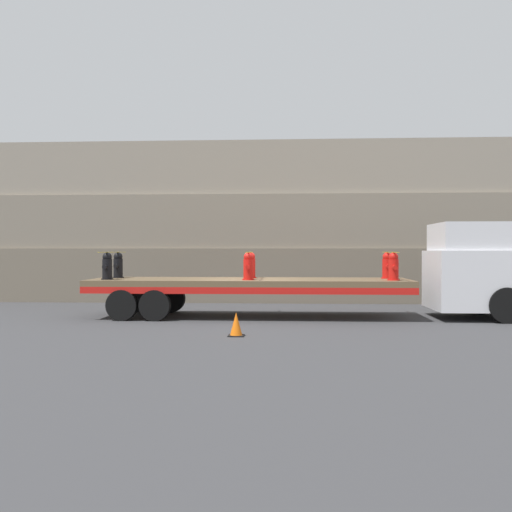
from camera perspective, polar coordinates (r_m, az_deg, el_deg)
ground_plane at (r=18.04m, az=-0.65°, el=-6.10°), size 120.00×120.00×0.00m
rock_cliff at (r=24.15m, az=0.37°, el=3.33°), size 60.00×3.30×6.53m
truck_cab at (r=18.81m, az=21.32°, el=-1.38°), size 2.74×2.60×2.93m
flatbed_trailer at (r=18.00m, az=-2.40°, el=-2.98°), size 9.96×2.65×1.19m
fire_hydrant_black_near_0 at (r=18.21m, az=-14.66°, el=-1.01°), size 0.37×0.61×0.84m
fire_hydrant_black_far_0 at (r=19.28m, az=-13.62°, el=-0.93°), size 0.37×0.61×0.84m
fire_hydrant_red_near_1 at (r=17.37m, az=-0.78°, el=-1.07°), size 0.37×0.61×0.84m
fire_hydrant_red_far_1 at (r=18.49m, az=-0.53°, el=-0.98°), size 0.37×0.61×0.84m
fire_hydrant_red_near_2 at (r=17.61m, az=13.59°, el=-1.06°), size 0.37×0.61×0.84m
fire_hydrant_red_far_2 at (r=18.71m, az=12.97°, el=-0.97°), size 0.37×0.61×0.84m
cargo_strap_rear at (r=18.74m, az=-14.13°, el=0.38°), size 0.05×2.76×0.01m
cargo_strap_middle at (r=17.92m, az=-0.65°, el=0.39°), size 0.05×2.76×0.01m
cargo_strap_front at (r=18.15m, az=13.27°, el=0.37°), size 0.05×2.76×0.01m
traffic_cone at (r=14.00m, az=-2.00°, el=-6.86°), size 0.39×0.39×0.58m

